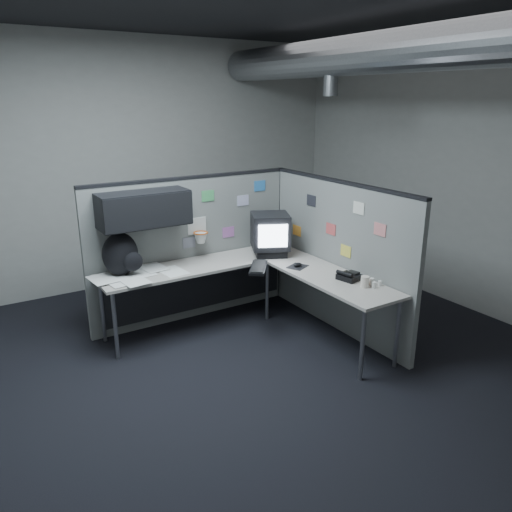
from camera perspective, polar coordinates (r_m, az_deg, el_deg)
room at (r=4.67m, az=6.63°, el=13.35°), size 5.62×5.62×3.22m
partition_back at (r=5.49m, az=-8.54°, el=2.25°), size 2.44×0.42×1.63m
partition_right at (r=5.41m, az=9.27°, el=0.03°), size 0.07×2.23×1.63m
desk at (r=5.32m, az=-2.09°, el=-2.39°), size 2.31×2.11×0.73m
monitor at (r=5.63m, az=1.63°, el=2.57°), size 0.55×0.55×0.47m
keyboard at (r=5.19m, az=0.27°, el=-1.32°), size 0.39×0.45×0.04m
mouse at (r=5.28m, az=4.77°, el=-1.09°), size 0.26×0.24×0.04m
phone at (r=4.97m, az=10.55°, el=-2.29°), size 0.22×0.23×0.09m
bottles at (r=4.86m, az=13.08°, el=-2.96°), size 0.15×0.15×0.08m
cup at (r=4.80m, az=12.33°, el=-2.90°), size 0.09×0.09×0.11m
papers at (r=5.13m, az=-13.38°, el=-2.15°), size 0.95×0.65×0.02m
backpack at (r=5.13m, az=-15.13°, el=0.12°), size 0.42×0.37×0.44m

